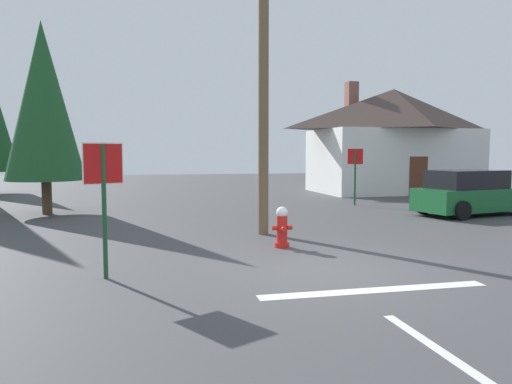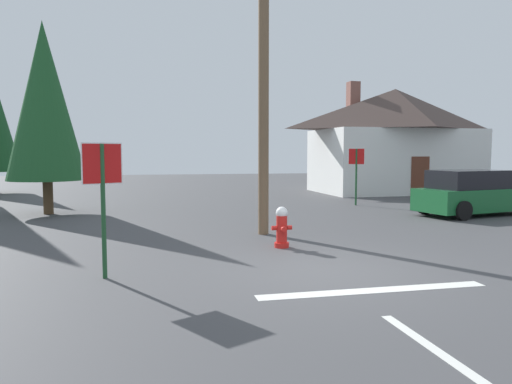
{
  "view_description": "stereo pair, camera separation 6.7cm",
  "coord_description": "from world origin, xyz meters",
  "px_view_note": "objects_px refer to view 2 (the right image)",
  "views": [
    {
      "loc": [
        -3.16,
        -8.44,
        2.22
      ],
      "look_at": [
        -0.72,
        3.47,
        1.21
      ],
      "focal_mm": 33.62,
      "sensor_mm": 36.0,
      "label": 1
    },
    {
      "loc": [
        -3.09,
        -8.45,
        2.22
      ],
      "look_at": [
        -0.72,
        3.47,
        1.21
      ],
      "focal_mm": 33.62,
      "sensor_mm": 36.0,
      "label": 2
    }
  ],
  "objects_px": {
    "house": "(394,139)",
    "pine_tree_short_left": "(45,101)",
    "stop_sign_near": "(103,182)",
    "stop_sign_far": "(356,165)",
    "utility_pole": "(264,57)",
    "parked_car": "(472,194)",
    "fire_hydrant": "(282,227)"
  },
  "relations": [
    {
      "from": "stop_sign_far",
      "to": "pine_tree_short_left",
      "type": "bearing_deg",
      "value": -177.44
    },
    {
      "from": "stop_sign_near",
      "to": "pine_tree_short_left",
      "type": "relative_size",
      "value": 0.35
    },
    {
      "from": "stop_sign_near",
      "to": "pine_tree_short_left",
      "type": "xyz_separation_m",
      "value": [
        -2.99,
        9.58,
        2.3
      ]
    },
    {
      "from": "fire_hydrant",
      "to": "pine_tree_short_left",
      "type": "bearing_deg",
      "value": 131.82
    },
    {
      "from": "utility_pole",
      "to": "stop_sign_near",
      "type": "bearing_deg",
      "value": -133.36
    },
    {
      "from": "house",
      "to": "fire_hydrant",
      "type": "bearing_deg",
      "value": -125.58
    },
    {
      "from": "stop_sign_near",
      "to": "pine_tree_short_left",
      "type": "distance_m",
      "value": 10.29
    },
    {
      "from": "stop_sign_near",
      "to": "utility_pole",
      "type": "xyz_separation_m",
      "value": [
        3.7,
        3.92,
        3.01
      ]
    },
    {
      "from": "stop_sign_far",
      "to": "pine_tree_short_left",
      "type": "relative_size",
      "value": 0.35
    },
    {
      "from": "fire_hydrant",
      "to": "utility_pole",
      "type": "relative_size",
      "value": 0.11
    },
    {
      "from": "stop_sign_far",
      "to": "stop_sign_near",
      "type": "bearing_deg",
      "value": -131.68
    },
    {
      "from": "fire_hydrant",
      "to": "pine_tree_short_left",
      "type": "relative_size",
      "value": 0.14
    },
    {
      "from": "stop_sign_near",
      "to": "house",
      "type": "height_order",
      "value": "house"
    },
    {
      "from": "house",
      "to": "parked_car",
      "type": "relative_size",
      "value": 2.06
    },
    {
      "from": "house",
      "to": "pine_tree_short_left",
      "type": "bearing_deg",
      "value": -158.79
    },
    {
      "from": "house",
      "to": "pine_tree_short_left",
      "type": "height_order",
      "value": "pine_tree_short_left"
    },
    {
      "from": "stop_sign_far",
      "to": "house",
      "type": "bearing_deg",
      "value": 51.36
    },
    {
      "from": "stop_sign_near",
      "to": "fire_hydrant",
      "type": "distance_m",
      "value": 4.44
    },
    {
      "from": "utility_pole",
      "to": "pine_tree_short_left",
      "type": "height_order",
      "value": "utility_pole"
    },
    {
      "from": "parked_car",
      "to": "pine_tree_short_left",
      "type": "distance_m",
      "value": 15.45
    },
    {
      "from": "parked_car",
      "to": "stop_sign_near",
      "type": "bearing_deg",
      "value": -151.71
    },
    {
      "from": "utility_pole",
      "to": "parked_car",
      "type": "height_order",
      "value": "utility_pole"
    },
    {
      "from": "pine_tree_short_left",
      "to": "house",
      "type": "bearing_deg",
      "value": 21.21
    },
    {
      "from": "utility_pole",
      "to": "stop_sign_far",
      "type": "xyz_separation_m",
      "value": [
        5.3,
        6.19,
        -3.02
      ]
    },
    {
      "from": "parked_car",
      "to": "pine_tree_short_left",
      "type": "height_order",
      "value": "pine_tree_short_left"
    },
    {
      "from": "utility_pole",
      "to": "pine_tree_short_left",
      "type": "xyz_separation_m",
      "value": [
        -6.69,
        5.65,
        -0.7
      ]
    },
    {
      "from": "stop_sign_near",
      "to": "parked_car",
      "type": "xyz_separation_m",
      "value": [
        11.77,
        6.33,
        -0.94
      ]
    },
    {
      "from": "house",
      "to": "stop_sign_far",
      "type": "bearing_deg",
      "value": -128.64
    },
    {
      "from": "utility_pole",
      "to": "house",
      "type": "distance_m",
      "value": 15.88
    },
    {
      "from": "stop_sign_near",
      "to": "stop_sign_far",
      "type": "height_order",
      "value": "same"
    },
    {
      "from": "house",
      "to": "parked_car",
      "type": "bearing_deg",
      "value": -101.63
    },
    {
      "from": "house",
      "to": "pine_tree_short_left",
      "type": "distance_m",
      "value": 18.01
    }
  ]
}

